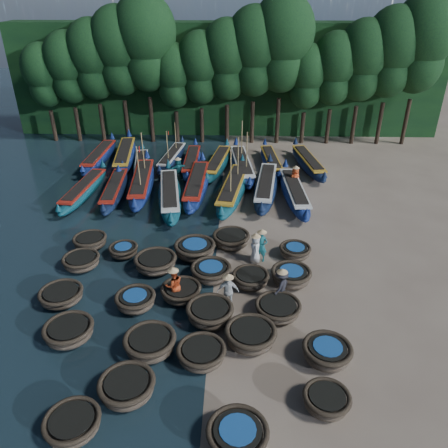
{
  "coord_description": "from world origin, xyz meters",
  "views": [
    {
      "loc": [
        1.03,
        -19.31,
        12.89
      ],
      "look_at": [
        0.39,
        1.76,
        1.3
      ],
      "focal_mm": 35.0,
      "sensor_mm": 36.0,
      "label": 1
    }
  ],
  "objects_px": {
    "coracle_10": "(61,295)",
    "coracle_4": "(327,400)",
    "coracle_12": "(181,292)",
    "long_boat_6": "(233,189)",
    "coracle_19": "(291,276)",
    "coracle_9": "(327,352)",
    "fisherman_2": "(174,284)",
    "fisherman_6": "(295,178)",
    "coracle_15": "(81,261)",
    "long_boat_1": "(84,190)",
    "coracle_6": "(150,343)",
    "coracle_14": "(278,308)",
    "long_boat_17": "(308,162)",
    "long_boat_4": "(170,195)",
    "long_boat_8": "(294,192)",
    "long_boat_5": "(197,185)",
    "coracle_1": "(73,424)",
    "long_boat_2": "(115,190)",
    "fisherman_5": "(178,169)",
    "coracle_3": "(238,435)",
    "coracle_21": "(124,250)",
    "coracle_16": "(156,262)",
    "fisherman_3": "(281,285)",
    "coracle_20": "(90,241)",
    "long_boat_3": "(142,183)",
    "long_boat_14": "(218,163)",
    "long_boat_11": "(142,166)",
    "coracle_23": "(231,239)",
    "long_boat_10": "(125,156)",
    "long_boat_15": "(242,166)",
    "long_boat_12": "(172,158)",
    "long_boat_9": "(99,157)",
    "fisherman_0": "(255,248)",
    "fisherman_4": "(228,290)",
    "coracle_13": "(210,313)",
    "coracle_24": "(295,251)",
    "long_boat_7": "(266,187)",
    "coracle_18": "(251,278)",
    "coracle_22": "(195,249)",
    "coracle_5": "(69,331)"
  },
  "relations": [
    {
      "from": "coracle_10",
      "to": "coracle_4",
      "type": "bearing_deg",
      "value": -25.99
    },
    {
      "from": "coracle_12",
      "to": "long_boat_6",
      "type": "relative_size",
      "value": 0.25
    },
    {
      "from": "coracle_19",
      "to": "coracle_9",
      "type": "bearing_deg",
      "value": -80.26
    },
    {
      "from": "fisherman_2",
      "to": "fisherman_6",
      "type": "distance_m",
      "value": 14.31
    },
    {
      "from": "coracle_15",
      "to": "long_boat_1",
      "type": "distance_m",
      "value": 8.88
    },
    {
      "from": "coracle_6",
      "to": "coracle_14",
      "type": "xyz_separation_m",
      "value": [
        5.23,
        2.39,
        -0.1
      ]
    },
    {
      "from": "long_boat_17",
      "to": "long_boat_4",
      "type": "bearing_deg",
      "value": -156.62
    },
    {
      "from": "coracle_19",
      "to": "long_boat_8",
      "type": "bearing_deg",
      "value": 82.87
    },
    {
      "from": "long_boat_5",
      "to": "coracle_1",
      "type": "bearing_deg",
      "value": -95.88
    },
    {
      "from": "long_boat_2",
      "to": "fisherman_5",
      "type": "relative_size",
      "value": 4.15
    },
    {
      "from": "coracle_3",
      "to": "coracle_4",
      "type": "xyz_separation_m",
      "value": [
        3.05,
        1.41,
        -0.01
      ]
    },
    {
      "from": "coracle_9",
      "to": "coracle_21",
      "type": "distance_m",
      "value": 12.0
    },
    {
      "from": "coracle_16",
      "to": "coracle_3",
      "type": "bearing_deg",
      "value": -66.19
    },
    {
      "from": "coracle_1",
      "to": "fisherman_3",
      "type": "distance_m",
      "value": 10.14
    },
    {
      "from": "coracle_20",
      "to": "long_boat_17",
      "type": "distance_m",
      "value": 18.41
    },
    {
      "from": "long_boat_2",
      "to": "long_boat_3",
      "type": "xyz_separation_m",
      "value": [
        1.7,
        1.02,
        0.09
      ]
    },
    {
      "from": "long_boat_4",
      "to": "long_boat_14",
      "type": "height_order",
      "value": "long_boat_4"
    },
    {
      "from": "long_boat_1",
      "to": "fisherman_2",
      "type": "height_order",
      "value": "fisherman_2"
    },
    {
      "from": "long_boat_11",
      "to": "coracle_12",
      "type": "bearing_deg",
      "value": -81.98
    },
    {
      "from": "coracle_1",
      "to": "coracle_23",
      "type": "bearing_deg",
      "value": 67.09
    },
    {
      "from": "long_boat_10",
      "to": "long_boat_17",
      "type": "height_order",
      "value": "long_boat_10"
    },
    {
      "from": "coracle_10",
      "to": "coracle_12",
      "type": "distance_m",
      "value": 5.49
    },
    {
      "from": "coracle_1",
      "to": "long_boat_15",
      "type": "relative_size",
      "value": 0.22
    },
    {
      "from": "long_boat_11",
      "to": "long_boat_12",
      "type": "relative_size",
      "value": 0.98
    },
    {
      "from": "coracle_21",
      "to": "long_boat_1",
      "type": "xyz_separation_m",
      "value": [
        -4.45,
        7.36,
        0.16
      ]
    },
    {
      "from": "long_boat_9",
      "to": "fisherman_6",
      "type": "xyz_separation_m",
      "value": [
        15.35,
        -5.04,
        0.4
      ]
    },
    {
      "from": "fisherman_0",
      "to": "fisherman_5",
      "type": "relative_size",
      "value": 1.0
    },
    {
      "from": "long_boat_14",
      "to": "fisherman_4",
      "type": "relative_size",
      "value": 4.2
    },
    {
      "from": "long_boat_12",
      "to": "coracle_6",
      "type": "bearing_deg",
      "value": -76.97
    },
    {
      "from": "coracle_13",
      "to": "coracle_21",
      "type": "bearing_deg",
      "value": 134.43
    },
    {
      "from": "long_boat_1",
      "to": "long_boat_14",
      "type": "bearing_deg",
      "value": 36.2
    },
    {
      "from": "coracle_6",
      "to": "coracle_24",
      "type": "bearing_deg",
      "value": 47.75
    },
    {
      "from": "coracle_4",
      "to": "coracle_16",
      "type": "distance_m",
      "value": 10.91
    },
    {
      "from": "long_boat_8",
      "to": "long_boat_12",
      "type": "height_order",
      "value": "long_boat_12"
    },
    {
      "from": "long_boat_7",
      "to": "long_boat_9",
      "type": "relative_size",
      "value": 1.07
    },
    {
      "from": "coracle_14",
      "to": "fisherman_0",
      "type": "distance_m",
      "value": 4.31
    },
    {
      "from": "coracle_24",
      "to": "coracle_19",
      "type": "bearing_deg",
      "value": -100.97
    },
    {
      "from": "coracle_21",
      "to": "long_boat_5",
      "type": "distance_m",
      "value": 8.91
    },
    {
      "from": "coracle_4",
      "to": "coracle_23",
      "type": "bearing_deg",
      "value": 107.99
    },
    {
      "from": "coracle_23",
      "to": "long_boat_10",
      "type": "distance_m",
      "value": 15.62
    },
    {
      "from": "coracle_16",
      "to": "coracle_18",
      "type": "bearing_deg",
      "value": -13.27
    },
    {
      "from": "coracle_6",
      "to": "long_boat_4",
      "type": "distance_m",
      "value": 13.68
    },
    {
      "from": "coracle_14",
      "to": "long_boat_10",
      "type": "xyz_separation_m",
      "value": [
        -11.07,
        18.63,
        0.22
      ]
    },
    {
      "from": "coracle_6",
      "to": "fisherman_5",
      "type": "distance_m",
      "value": 17.68
    },
    {
      "from": "coracle_10",
      "to": "long_boat_9",
      "type": "xyz_separation_m",
      "value": [
        -3.26,
        17.83,
        0.17
      ]
    },
    {
      "from": "coracle_22",
      "to": "coracle_23",
      "type": "height_order",
      "value": "coracle_22"
    },
    {
      "from": "coracle_5",
      "to": "long_boat_15",
      "type": "xyz_separation_m",
      "value": [
        7.2,
        18.43,
        0.18
      ]
    },
    {
      "from": "long_boat_2",
      "to": "long_boat_4",
      "type": "height_order",
      "value": "long_boat_4"
    },
    {
      "from": "coracle_18",
      "to": "fisherman_5",
      "type": "height_order",
      "value": "fisherman_5"
    },
    {
      "from": "coracle_24",
      "to": "long_boat_4",
      "type": "bearing_deg",
      "value": 139.68
    }
  ]
}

